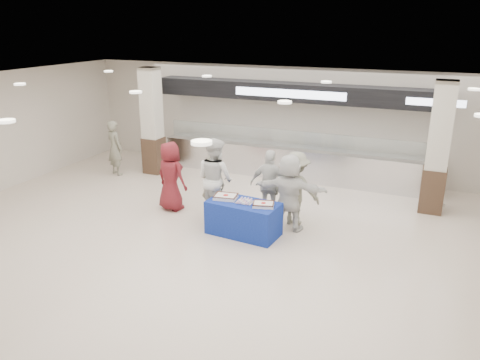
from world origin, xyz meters
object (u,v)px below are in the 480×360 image
at_px(chef_tall, 215,178).
at_px(soldier_b, 296,189).
at_px(soldier_bg, 115,148).
at_px(display_table, 243,218).
at_px(civilian_maroon, 171,176).
at_px(cupcake_tray, 245,201).
at_px(sheet_cake_left, 226,196).
at_px(chef_short, 270,185).
at_px(sheet_cake_right, 263,204).
at_px(civilian_white, 289,192).
at_px(soldier_a, 213,186).

xyz_separation_m(chef_tall, soldier_b, (1.85, 0.36, -0.11)).
bearing_deg(soldier_bg, soldier_b, -170.95).
xyz_separation_m(display_table, soldier_bg, (-5.23, 2.41, 0.46)).
relative_size(civilian_maroon, soldier_bg, 1.03).
relative_size(cupcake_tray, soldier_b, 0.22).
height_order(sheet_cake_left, cupcake_tray, sheet_cake_left).
relative_size(chef_tall, chef_short, 1.15).
relative_size(sheet_cake_left, sheet_cake_right, 1.06).
distance_m(civilian_maroon, civilian_white, 3.03).
bearing_deg(soldier_bg, chef_short, -172.03).
bearing_deg(sheet_cake_right, chef_tall, 155.05).
bearing_deg(civilian_maroon, chef_short, -157.88).
xyz_separation_m(cupcake_tray, civilian_white, (0.80, 0.63, 0.10)).
xyz_separation_m(display_table, sheet_cake_left, (-0.45, 0.06, 0.43)).
bearing_deg(cupcake_tray, sheet_cake_left, 174.03).
height_order(display_table, civilian_maroon, civilian_maroon).
distance_m(soldier_b, civilian_white, 0.37).
height_order(civilian_maroon, chef_tall, chef_tall).
distance_m(sheet_cake_left, sheet_cake_right, 0.93).
bearing_deg(soldier_bg, soldier_a, 179.09).
xyz_separation_m(cupcake_tray, soldier_b, (0.84, 1.00, 0.08)).
relative_size(sheet_cake_right, soldier_bg, 0.31).
relative_size(civilian_maroon, soldier_a, 1.11).
bearing_deg(display_table, chef_tall, 152.31).
height_order(display_table, civilian_white, civilian_white).
xyz_separation_m(chef_short, soldier_bg, (-5.47, 1.37, -0.01)).
xyz_separation_m(display_table, chef_short, (0.24, 1.04, 0.47)).
distance_m(display_table, civilian_white, 1.16).
bearing_deg(chef_tall, display_table, 171.32).
distance_m(sheet_cake_right, civilian_white, 0.77).
bearing_deg(sheet_cake_left, cupcake_tray, -5.97).
distance_m(sheet_cake_right, chef_short, 1.10).
bearing_deg(soldier_b, chef_short, -2.72).
bearing_deg(display_table, cupcake_tray, 21.64).
height_order(cupcake_tray, civilian_white, civilian_white).
bearing_deg(sheet_cake_left, civilian_white, 24.68).
bearing_deg(chef_tall, sheet_cake_left, 156.95).
bearing_deg(sheet_cake_left, display_table, -7.04).
bearing_deg(soldier_b, display_table, 49.78).
height_order(sheet_cake_left, civilian_maroon, civilian_maroon).
height_order(display_table, soldier_b, soldier_b).
bearing_deg(display_table, soldier_bg, 160.56).
bearing_deg(chef_short, display_table, 77.62).
bearing_deg(sheet_cake_right, soldier_a, 156.06).
xyz_separation_m(sheet_cake_right, chef_short, (-0.24, 1.08, 0.04)).
relative_size(sheet_cake_right, civilian_white, 0.29).
bearing_deg(civilian_white, sheet_cake_right, 58.03).
relative_size(cupcake_tray, chef_tall, 0.19).
xyz_separation_m(chef_tall, civilian_white, (1.81, 0.00, -0.08)).
bearing_deg(sheet_cake_right, soldier_bg, 156.77).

